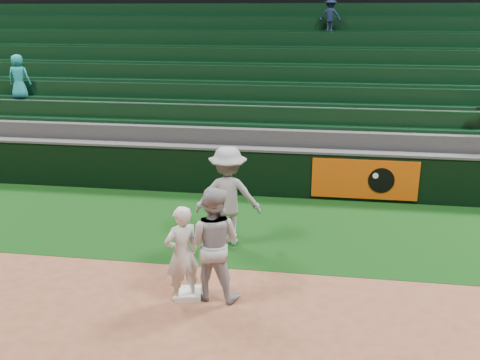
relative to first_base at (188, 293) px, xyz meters
name	(u,v)px	position (x,y,z in m)	size (l,w,h in m)	color
ground	(203,291)	(0.22, 0.19, -0.05)	(70.00, 70.00, 0.00)	brown
foul_grass	(232,225)	(0.22, 3.19, -0.04)	(36.00, 4.20, 0.01)	black
first_base	(188,293)	(0.00, 0.00, 0.00)	(0.42, 0.42, 0.10)	white
first_baseman	(182,254)	(-0.06, -0.09, 0.77)	(0.60, 0.39, 1.64)	silver
baserunner	(213,243)	(0.42, 0.06, 0.92)	(0.94, 0.73, 1.94)	#A5A8B0
base_coach	(228,196)	(0.30, 2.22, 0.98)	(1.32, 0.76, 2.04)	#92959E
field_wall	(247,171)	(0.24, 5.38, 0.59)	(36.00, 0.45, 1.25)	black
stadium_seating	(263,106)	(0.22, 9.16, 1.65)	(36.00, 5.95, 5.00)	#343436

